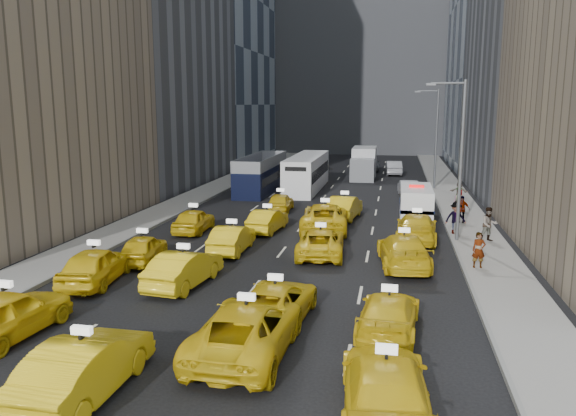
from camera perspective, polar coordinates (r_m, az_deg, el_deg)
name	(u,v)px	position (r m, az deg, el deg)	size (l,w,h in m)	color
ground	(241,305)	(22.28, -4.80, -9.74)	(160.00, 160.00, 0.00)	black
sidewalk_west	(201,194)	(48.53, -8.85, 1.38)	(3.00, 90.00, 0.15)	gray
sidewalk_east	(455,202)	(46.00, 16.63, 0.56)	(3.00, 90.00, 0.15)	gray
curb_west	(217,195)	(48.07, -7.22, 1.36)	(0.15, 90.00, 0.18)	slate
curb_east	(436,201)	(45.87, 14.83, 0.64)	(0.15, 90.00, 0.18)	slate
building_west_far	(198,1)	(79.71, -9.10, 20.04)	(16.00, 22.00, 42.00)	#2D3847
building_backdrop	(362,24)	(93.09, 7.57, 18.07)	(30.00, 12.00, 40.00)	slate
streetlight_near	(459,155)	(32.41, 16.99, 5.16)	(2.15, 0.22, 9.00)	#595B60
streetlight_far	(435,135)	(52.29, 14.72, 7.16)	(2.15, 0.22, 9.00)	#595B60
taxi_0	(7,314)	(21.13, -26.64, -9.63)	(1.97, 4.89, 1.66)	yellow
taxi_1	(84,367)	(16.40, -19.98, -14.97)	(1.75, 5.01, 1.65)	yellow
taxi_2	(247,329)	(17.92, -4.19, -12.11)	(2.72, 5.89, 1.64)	yellow
taxi_3	(385,386)	(14.88, 9.86, -17.42)	(2.17, 5.35, 1.55)	yellow
taxi_4	(95,265)	(25.85, -18.99, -5.54)	(1.90, 4.73, 1.61)	yellow
taxi_5	(184,268)	(24.56, -10.51, -6.06)	(1.63, 4.66, 1.54)	yellow
taxi_6	(276,302)	(20.48, -1.28, -9.49)	(2.32, 5.02, 1.40)	yellow
taxi_7	(389,314)	(19.71, 10.20, -10.52)	(1.93, 4.74, 1.38)	yellow
taxi_8	(143,248)	(28.65, -14.51, -3.99)	(1.62, 4.02, 1.37)	yellow
taxi_9	(232,239)	(29.73, -5.71, -3.11)	(1.52, 4.36, 1.44)	yellow
taxi_10	(321,242)	(28.95, 3.33, -3.48)	(2.32, 5.03, 1.40)	yellow
taxi_11	(404,251)	(27.49, 11.66, -4.26)	(2.21, 5.42, 1.57)	yellow
taxi_12	(194,220)	(34.57, -9.55, -1.25)	(1.71, 4.26, 1.45)	yellow
taxi_13	(267,220)	(34.30, -2.10, -1.26)	(1.46, 4.18, 1.38)	yellow
taxi_14	(325,217)	(34.68, 3.78, -0.91)	(2.76, 5.99, 1.67)	yellow
taxi_15	(416,228)	(32.64, 12.92, -1.96)	(2.21, 5.45, 1.58)	yellow
taxi_16	(281,202)	(40.75, -0.77, 0.61)	(1.58, 3.94, 1.34)	yellow
taxi_17	(345,207)	(38.33, 5.76, 0.09)	(1.65, 4.74, 1.56)	yellow
nypd_van	(416,204)	(38.94, 12.86, 0.44)	(2.32, 5.49, 2.32)	white
double_decker	(261,174)	(50.06, -2.74, 3.48)	(3.71, 10.97, 3.13)	black
city_bus	(307,173)	(51.00, 1.94, 3.60)	(3.30, 12.12, 3.09)	white
box_truck	(364,163)	(59.24, 7.71, 4.52)	(2.42, 6.97, 3.18)	silver
misc_car_0	(408,188)	(48.59, 12.10, 2.01)	(1.44, 4.12, 1.36)	#ADAEB5
misc_car_1	(270,170)	(60.22, -1.80, 3.87)	(2.31, 5.02, 1.39)	black
misc_car_2	(370,164)	(66.05, 8.37, 4.40)	(2.07, 5.09, 1.48)	slate
misc_car_3	(320,165)	(65.18, 3.24, 4.38)	(1.66, 4.13, 1.41)	black
misc_car_4	(394,168)	(62.94, 10.68, 4.05)	(1.61, 4.62, 1.52)	#9FA0A6
pedestrian_0	(479,250)	(27.69, 18.81, -4.06)	(0.62, 0.40, 1.69)	gray
pedestrian_1	(489,224)	(33.11, 19.75, -1.58)	(0.93, 0.51, 1.92)	gray
pedestrian_2	(456,218)	(34.43, 16.66, -0.96)	(1.23, 0.51, 1.90)	gray
pedestrian_3	(461,209)	(37.81, 17.21, -0.10)	(1.03, 0.47, 1.75)	gray
pedestrian_4	(459,200)	(41.86, 16.99, 0.78)	(0.76, 0.42, 1.56)	gray
pedestrian_5	(459,192)	(45.74, 16.99, 1.58)	(1.45, 0.42, 1.57)	gray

